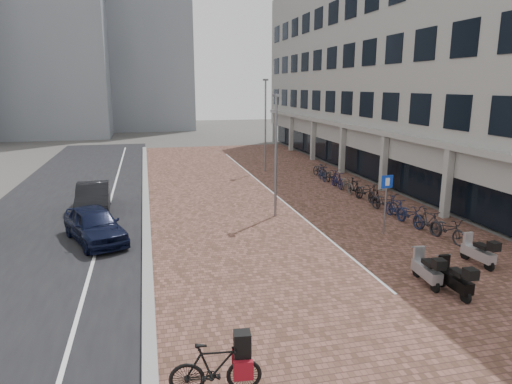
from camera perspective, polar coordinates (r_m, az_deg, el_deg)
The scene contains 18 objects.
ground at distance 16.47m, azimuth 4.95°, elevation -9.04°, with size 140.00×140.00×0.00m, color #474442.
plaza_brick at distance 28.03m, azimuth 1.11°, elevation 0.35°, with size 14.50×42.00×0.04m, color brown.
street_asphalt at distance 27.47m, azimuth -21.70°, elevation -0.87°, with size 8.00×50.00×0.03m, color black.
curb at distance 27.15m, azimuth -13.55°, elevation -0.31°, with size 0.35×42.00×0.14m, color gray.
lane_line at distance 27.24m, azimuth -17.54°, elevation -0.62°, with size 0.12×44.00×0.00m, color white.
parking_line at distance 28.08m, azimuth 1.50°, elevation 0.42°, with size 0.10×30.00×0.00m, color white.
office_building at distance 35.39m, azimuth 17.58°, elevation 16.16°, with size 8.40×40.00×15.00m.
bg_towers at distance 64.55m, azimuth -23.14°, elevation 19.01°, with size 33.00×23.00×32.00m.
car_navy at distance 19.65m, azimuth -19.42°, elevation -3.84°, with size 1.70×4.22×1.44m, color black.
car_dark at distance 24.25m, azimuth -19.57°, elevation -0.70°, with size 1.54×4.42×1.45m, color black.
hero_bike at distance 10.02m, azimuth -5.05°, elevation -20.88°, with size 1.96×0.75×1.35m.
scooter_front at distance 15.64m, azimuth 20.46°, elevation -8.89°, with size 0.51×1.63×1.12m, color #ACACB2, non-canonical shape.
scooter_mid at distance 15.23m, azimuth 23.44°, elevation -9.77°, with size 0.50×1.61×1.11m, color black, non-canonical shape.
scooter_back at distance 17.97m, azimuth 25.90°, elevation -6.61°, with size 0.49×1.57×1.08m, color #BBBBC0, non-canonical shape.
parking_sign at distance 19.88m, azimuth 15.87°, elevation -0.34°, with size 0.54×0.12×2.58m.
lamp_near at distance 21.64m, azimuth 2.47°, elevation 4.27°, with size 0.12×0.12×5.76m, color gray.
lamp_far at distance 33.45m, azimuth 1.17°, elevation 8.12°, with size 0.12×0.12×6.59m, color gray.
bike_row at distance 25.77m, azimuth 13.35°, elevation 0.02°, with size 1.26×15.84×1.05m.
Camera 1 is at (-4.92, -14.45, 6.19)m, focal length 32.19 mm.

